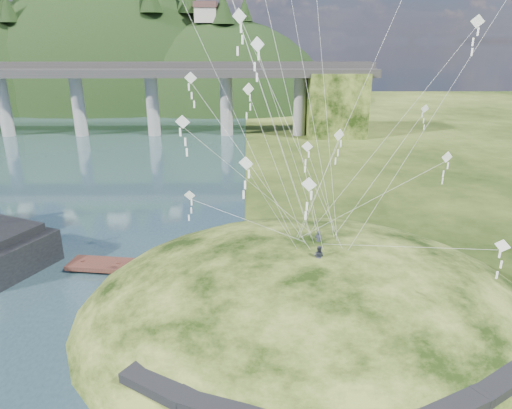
{
  "coord_description": "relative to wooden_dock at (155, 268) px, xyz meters",
  "views": [
    {
      "loc": [
        3.35,
        -27.56,
        19.03
      ],
      "look_at": [
        4.0,
        6.0,
        7.0
      ],
      "focal_mm": 32.0,
      "sensor_mm": 36.0,
      "label": 1
    }
  ],
  "objects": [
    {
      "name": "kite_flyers",
      "position": [
        13.16,
        -6.24,
        5.29
      ],
      "size": [
        1.22,
        3.4,
        1.64
      ],
      "color": "#292B37",
      "rests_on": "ground"
    },
    {
      "name": "footpath",
      "position": [
        12.24,
        -17.8,
        1.6
      ],
      "size": [
        22.29,
        5.84,
        0.83
      ],
      "color": "black",
      "rests_on": "ground"
    },
    {
      "name": "grass_hill",
      "position": [
        12.78,
        -6.06,
        -1.98
      ],
      "size": [
        36.0,
        32.0,
        13.0
      ],
      "color": "black",
      "rests_on": "ground"
    },
    {
      "name": "ground",
      "position": [
        4.78,
        -8.06,
        -0.48
      ],
      "size": [
        320.0,
        320.0,
        0.0
      ],
      "primitive_type": "plane",
      "color": "black",
      "rests_on": "ground"
    },
    {
      "name": "bridge",
      "position": [
        -21.68,
        62.0,
        9.22
      ],
      "size": [
        160.0,
        11.0,
        15.0
      ],
      "color": "#2D2B2B",
      "rests_on": "ground"
    },
    {
      "name": "far_ridge",
      "position": [
        -38.8,
        114.11,
        -7.92
      ],
      "size": [
        153.0,
        70.0,
        94.5
      ],
      "color": "black",
      "rests_on": "ground"
    },
    {
      "name": "wooden_dock",
      "position": [
        0.0,
        0.0,
        0.0
      ],
      "size": [
        15.62,
        4.62,
        1.1
      ],
      "color": "#3A1D18",
      "rests_on": "ground"
    },
    {
      "name": "kite_swarm",
      "position": [
        11.54,
        -6.3,
        17.42
      ],
      "size": [
        21.0,
        17.47,
        22.08
      ],
      "color": "white",
      "rests_on": "ground"
    }
  ]
}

